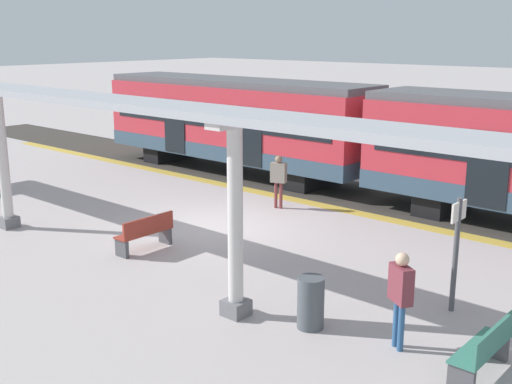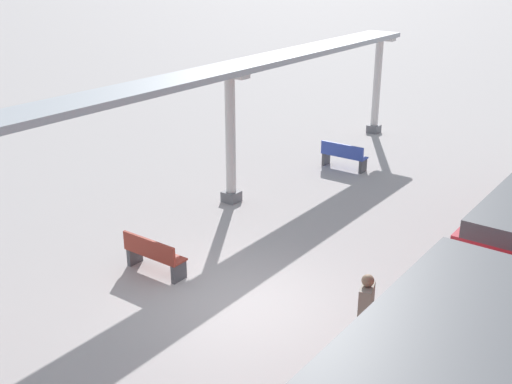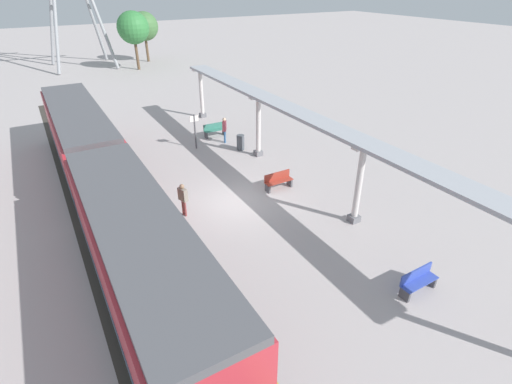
{
  "view_description": "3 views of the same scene",
  "coord_description": "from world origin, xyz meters",
  "px_view_note": "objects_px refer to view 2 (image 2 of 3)",
  "views": [
    {
      "loc": [
        11.59,
        11.78,
        5.09
      ],
      "look_at": [
        -0.28,
        1.37,
        1.15
      ],
      "focal_mm": 44.71,
      "sensor_mm": 36.0,
      "label": 1
    },
    {
      "loc": [
        -6.63,
        8.54,
        6.62
      ],
      "look_at": [
        1.24,
        -2.06,
        1.47
      ],
      "focal_mm": 43.63,
      "sensor_mm": 36.0,
      "label": 2
    },
    {
      "loc": [
        -7.33,
        -14.32,
        9.5
      ],
      "look_at": [
        -0.15,
        -1.92,
        1.49
      ],
      "focal_mm": 27.06,
      "sensor_mm": 36.0,
      "label": 3
    }
  ],
  "objects_px": {
    "canopy_pillar_second": "(231,138)",
    "bench_mid_platform": "(153,255)",
    "bench_near_end": "(343,156)",
    "canopy_pillar_nearest": "(377,85)",
    "passenger_waiting_near_edge": "(366,306)"
  },
  "relations": [
    {
      "from": "canopy_pillar_second",
      "to": "bench_mid_platform",
      "type": "relative_size",
      "value": 2.42
    },
    {
      "from": "canopy_pillar_second",
      "to": "bench_mid_platform",
      "type": "height_order",
      "value": "canopy_pillar_second"
    },
    {
      "from": "bench_mid_platform",
      "to": "bench_near_end",
      "type": "bearing_deg",
      "value": -89.37
    },
    {
      "from": "bench_near_end",
      "to": "bench_mid_platform",
      "type": "bearing_deg",
      "value": 90.63
    },
    {
      "from": "canopy_pillar_second",
      "to": "bench_near_end",
      "type": "height_order",
      "value": "canopy_pillar_second"
    },
    {
      "from": "bench_near_end",
      "to": "passenger_waiting_near_edge",
      "type": "xyz_separation_m",
      "value": [
        -5.17,
        8.56,
        0.56
      ]
    },
    {
      "from": "canopy_pillar_nearest",
      "to": "passenger_waiting_near_edge",
      "type": "height_order",
      "value": "canopy_pillar_nearest"
    },
    {
      "from": "canopy_pillar_nearest",
      "to": "bench_mid_platform",
      "type": "bearing_deg",
      "value": 95.41
    },
    {
      "from": "bench_mid_platform",
      "to": "canopy_pillar_nearest",
      "type": "bearing_deg",
      "value": -84.59
    },
    {
      "from": "canopy_pillar_nearest",
      "to": "bench_mid_platform",
      "type": "relative_size",
      "value": 2.42
    },
    {
      "from": "bench_near_end",
      "to": "bench_mid_platform",
      "type": "xyz_separation_m",
      "value": [
        -0.09,
        8.6,
        0.0
      ]
    },
    {
      "from": "canopy_pillar_nearest",
      "to": "passenger_waiting_near_edge",
      "type": "distance_m",
      "value": 14.52
    },
    {
      "from": "canopy_pillar_nearest",
      "to": "bench_mid_platform",
      "type": "xyz_separation_m",
      "value": [
        -1.24,
        13.09,
        -1.4
      ]
    },
    {
      "from": "canopy_pillar_nearest",
      "to": "passenger_waiting_near_edge",
      "type": "xyz_separation_m",
      "value": [
        -6.32,
        13.05,
        -0.85
      ]
    },
    {
      "from": "canopy_pillar_second",
      "to": "bench_near_end",
      "type": "bearing_deg",
      "value": -104.77
    }
  ]
}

